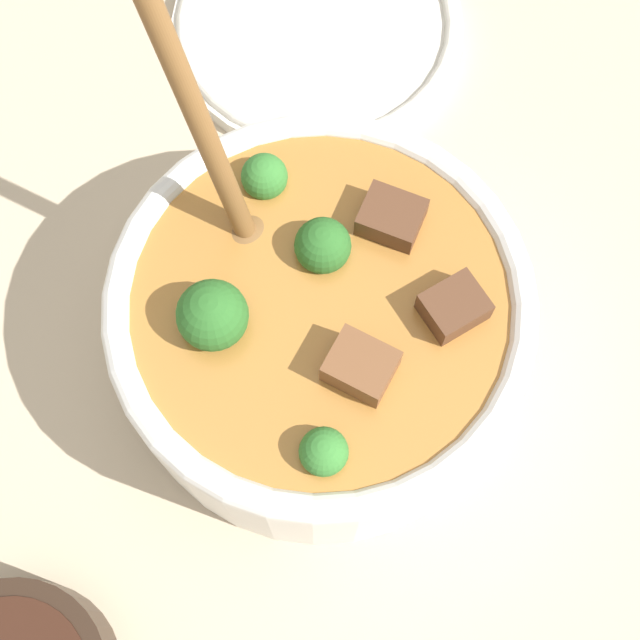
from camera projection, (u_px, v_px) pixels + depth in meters
name	position (u px, v px, depth m)	size (l,w,h in m)	color
ground_plane	(320.00, 354.00, 0.57)	(4.00, 4.00, 0.00)	#C6B293
stew_bowl	(319.00, 324.00, 0.52)	(0.24, 0.24, 0.27)	white
empty_plate	(318.00, 25.00, 0.65)	(0.21, 0.21, 0.02)	silver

